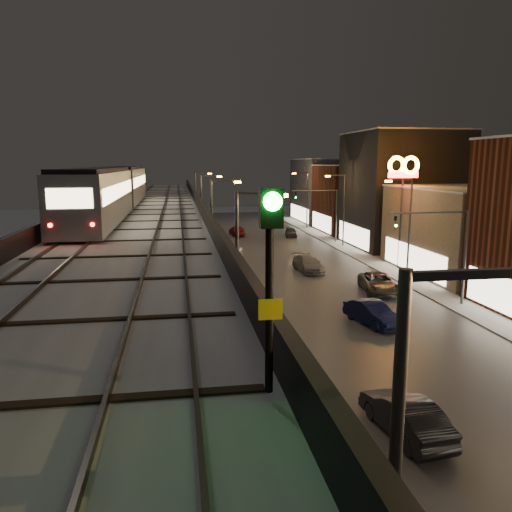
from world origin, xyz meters
TOP-DOWN VIEW (x-y plane):
  - road_surface at (7.50, 35.00)m, footprint 17.00×120.00m
  - sidewalk_right at (17.50, 35.00)m, footprint 4.00×120.00m
  - under_viaduct_pavement at (-6.00, 35.00)m, footprint 11.00×120.00m
  - elevated_viaduct at (-6.00, 31.84)m, footprint 9.00×100.00m
  - viaduct_trackbed at (-6.01, 31.97)m, footprint 8.40×100.00m
  - viaduct_parapet_streetside at (-1.65, 32.00)m, footprint 0.30×100.00m
  - viaduct_parapet_far at (-10.35, 32.00)m, footprint 0.30×100.00m
  - building_c at (23.99, 32.00)m, footprint 12.20×15.20m
  - building_d at (23.99, 48.00)m, footprint 12.20×13.20m
  - building_e at (23.99, 62.00)m, footprint 12.20×12.20m
  - building_f at (23.99, 76.00)m, footprint 12.20×16.20m
  - streetlight_left_1 at (-0.43, 13.00)m, footprint 2.57×0.28m
  - streetlight_left_2 at (-0.43, 31.00)m, footprint 2.57×0.28m
  - streetlight_right_2 at (16.73, 31.00)m, footprint 2.56×0.28m
  - streetlight_left_3 at (-0.43, 49.00)m, footprint 2.57×0.28m
  - streetlight_right_3 at (16.73, 49.00)m, footprint 2.56×0.28m
  - streetlight_left_4 at (-0.43, 67.00)m, footprint 2.57×0.28m
  - streetlight_right_4 at (16.73, 67.00)m, footprint 2.56×0.28m
  - traffic_light_rig_a at (15.84, 22.00)m, footprint 6.10×0.34m
  - traffic_light_rig_b at (15.84, 52.00)m, footprint 6.10×0.34m
  - subway_train at (-8.50, 31.30)m, footprint 2.85×35.01m
  - rail_signal at (-2.10, -3.30)m, footprint 0.38×0.45m
  - car_near_white at (4.88, 5.81)m, footprint 2.16×4.76m
  - car_mid_silver at (1.91, 43.00)m, footprint 4.07×5.93m
  - car_mid_dark at (4.95, 60.72)m, footprint 2.11×4.72m
  - car_onc_silver at (8.72, 18.64)m, footprint 2.71×4.80m
  - car_onc_dark at (12.37, 26.43)m, footprint 3.33×5.77m
  - car_onc_white at (8.80, 35.01)m, footprint 2.46×5.23m
  - car_onc_red at (12.37, 58.14)m, footprint 2.17×4.09m
  - sign_mcdonalds at (18.00, 34.96)m, footprint 3.28×0.57m

SIDE VIEW (x-z plane):
  - road_surface at x=7.50m, z-range 0.00..0.06m
  - under_viaduct_pavement at x=-6.00m, z-range 0.00..0.06m
  - sidewalk_right at x=17.50m, z-range 0.00..0.14m
  - car_onc_red at x=12.37m, z-range 0.00..1.32m
  - car_mid_dark at x=4.95m, z-range 0.00..1.34m
  - car_onc_white at x=8.80m, z-range 0.00..1.47m
  - car_onc_silver at x=8.72m, z-range 0.00..1.50m
  - car_mid_silver at x=1.91m, z-range 0.00..1.51m
  - car_onc_dark at x=12.37m, z-range 0.00..1.51m
  - car_near_white at x=4.88m, z-range 0.00..1.52m
  - building_c at x=23.99m, z-range 0.00..8.16m
  - traffic_light_rig_a at x=15.84m, z-range 1.00..8.00m
  - traffic_light_rig_b at x=15.84m, z-range 1.00..8.00m
  - building_e at x=23.99m, z-range 0.00..10.16m
  - streetlight_left_1 at x=-0.43m, z-range 0.74..9.74m
  - streetlight_left_2 at x=-0.43m, z-range 0.74..9.74m
  - streetlight_right_2 at x=16.73m, z-range 0.74..9.74m
  - streetlight_left_3 at x=-0.43m, z-range 0.74..9.74m
  - streetlight_right_3 at x=16.73m, z-range 0.74..9.74m
  - streetlight_left_4 at x=-0.43m, z-range 0.74..9.74m
  - streetlight_right_4 at x=16.73m, z-range 0.74..9.74m
  - building_f at x=23.99m, z-range 0.00..11.16m
  - elevated_viaduct at x=-6.00m, z-range 2.47..8.77m
  - viaduct_trackbed at x=-6.01m, z-range 6.23..6.55m
  - viaduct_parapet_streetside at x=-1.65m, z-range 6.30..7.40m
  - viaduct_parapet_far at x=-10.35m, z-range 6.30..7.40m
  - building_d at x=23.99m, z-range 0.00..14.16m
  - subway_train at x=-8.50m, z-range 6.61..10.01m
  - rail_signal at x=-2.10m, z-range 7.32..10.63m
  - sign_mcdonalds at x=18.00m, z-range 3.61..14.64m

